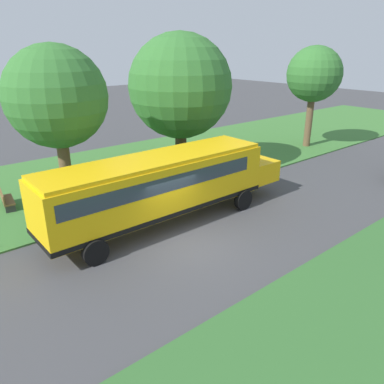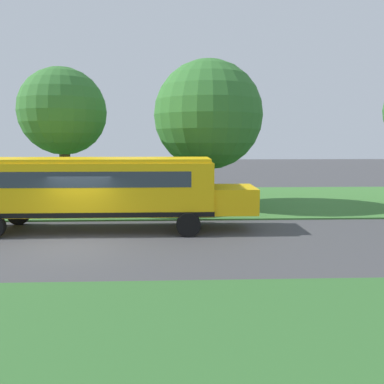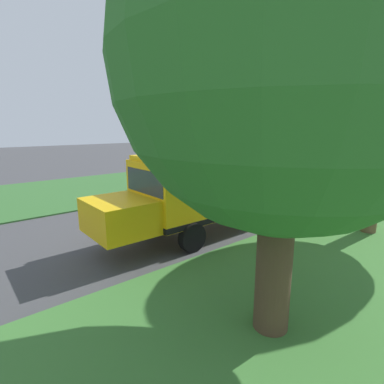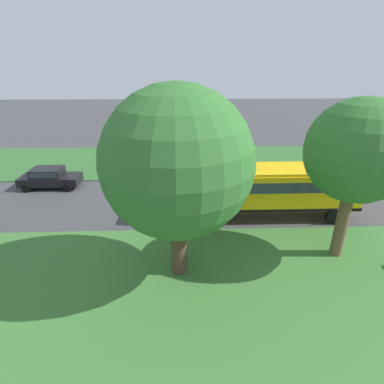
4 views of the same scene
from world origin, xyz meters
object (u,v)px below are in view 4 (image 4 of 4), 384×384
at_px(school_bus, 265,187).
at_px(oak_tree_beside_bus, 362,154).
at_px(oak_tree_roadside_mid, 178,162).
at_px(car_black_nearest, 49,177).

distance_m(school_bus, oak_tree_beside_bus, 6.26).
bearing_deg(oak_tree_beside_bus, oak_tree_roadside_mid, 95.89).
height_order(school_bus, car_black_nearest, school_bus).
height_order(oak_tree_beside_bus, oak_tree_roadside_mid, oak_tree_roadside_mid).
distance_m(car_black_nearest, oak_tree_beside_bus, 20.76).
distance_m(car_black_nearest, oak_tree_roadside_mid, 15.06).
relative_size(car_black_nearest, oak_tree_beside_bus, 0.57).
relative_size(oak_tree_beside_bus, oak_tree_roadside_mid, 0.92).
bearing_deg(school_bus, oak_tree_beside_bus, -149.25).
distance_m(oak_tree_beside_bus, oak_tree_roadside_mid, 7.93).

